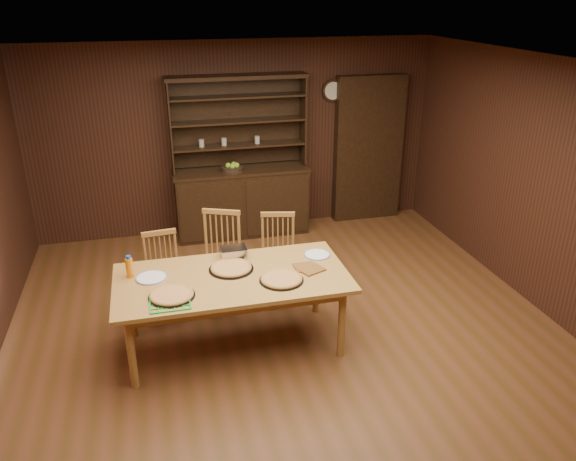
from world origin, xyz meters
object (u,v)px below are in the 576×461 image
object	(u,v)px
chair_center	(221,256)
juice_bottle	(129,267)
dining_table	(232,283)
chair_left	(163,272)
chair_right	(278,253)
china_hutch	(241,193)

from	to	relation	value
chair_center	juice_bottle	distance (m)	1.15
dining_table	chair_left	world-z (taller)	chair_left
dining_table	chair_right	xyz separation A→B (m)	(0.64, 0.87, -0.17)
china_hutch	dining_table	distance (m)	2.74
dining_table	chair_right	bearing A→B (deg)	53.64
china_hutch	chair_left	world-z (taller)	china_hutch
china_hutch	juice_bottle	size ratio (longest dim) A/B	10.10
chair_left	chair_right	world-z (taller)	chair_right
china_hutch	chair_center	size ratio (longest dim) A/B	2.07
chair_left	chair_center	distance (m)	0.62
china_hutch	chair_left	size ratio (longest dim) A/B	2.39
chair_left	chair_right	size ratio (longest dim) A/B	0.95
chair_right	china_hutch	bearing A→B (deg)	106.01
china_hutch	chair_center	bearing A→B (deg)	-106.51
dining_table	chair_left	bearing A→B (deg)	127.61
chair_left	chair_right	bearing A→B (deg)	-2.34
china_hutch	juice_bottle	world-z (taller)	china_hutch
dining_table	chair_left	size ratio (longest dim) A/B	2.36
dining_table	china_hutch	bearing A→B (deg)	78.46
dining_table	chair_center	world-z (taller)	chair_center
dining_table	chair_center	xyz separation A→B (m)	(0.00, 0.85, -0.12)
china_hutch	dining_table	world-z (taller)	china_hutch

